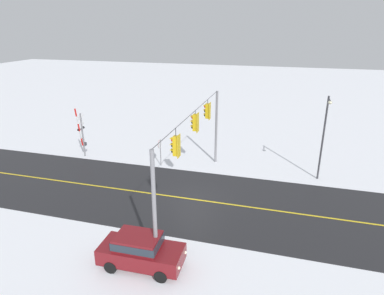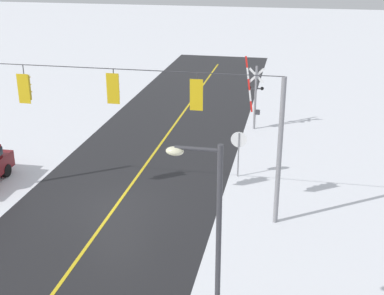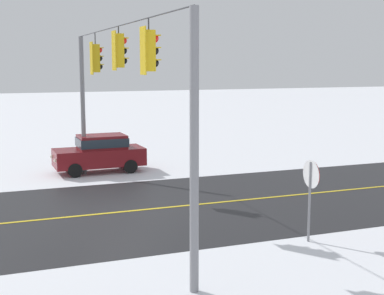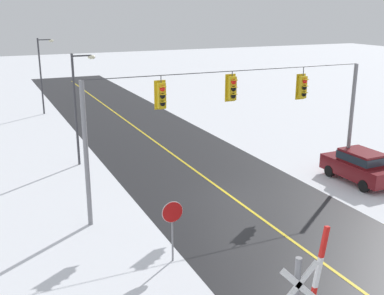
# 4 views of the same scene
# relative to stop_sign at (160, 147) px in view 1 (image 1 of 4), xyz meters

# --- Properties ---
(ground_plane) EXTENTS (160.00, 160.00, 0.00)m
(ground_plane) POSITION_rel_stop_sign_xyz_m (4.92, 4.30, -1.71)
(ground_plane) COLOR white
(road_asphalt) EXTENTS (9.00, 80.00, 0.01)m
(road_asphalt) POSITION_rel_stop_sign_xyz_m (4.92, 10.30, -1.71)
(road_asphalt) COLOR black
(road_asphalt) RESTS_ON ground
(lane_centre_line) EXTENTS (0.14, 72.00, 0.01)m
(lane_centre_line) POSITION_rel_stop_sign_xyz_m (4.92, 10.30, -1.70)
(lane_centre_line) COLOR gold
(lane_centre_line) RESTS_ON ground
(signal_span) EXTENTS (14.20, 0.47, 6.22)m
(signal_span) POSITION_rel_stop_sign_xyz_m (4.90, 4.29, 2.55)
(signal_span) COLOR gray
(signal_span) RESTS_ON ground
(stop_sign) EXTENTS (0.80, 0.09, 2.35)m
(stop_sign) POSITION_rel_stop_sign_xyz_m (0.00, 0.00, 0.00)
(stop_sign) COLOR gray
(stop_sign) RESTS_ON ground
(railroad_crossing) EXTENTS (1.21, 0.31, 4.58)m
(railroad_crossing) POSITION_rel_stop_sign_xyz_m (-0.10, -7.42, 0.56)
(railroad_crossing) COLOR gray
(railroad_crossing) RESTS_ON ground
(parked_car_maroon) EXTENTS (1.89, 4.23, 1.74)m
(parked_car_maroon) POSITION_rel_stop_sign_xyz_m (12.10, 3.55, -0.76)
(parked_car_maroon) COLOR maroon
(parked_car_maroon) RESTS_ON ground
(streetlamp_near) EXTENTS (1.39, 0.28, 6.50)m
(streetlamp_near) POSITION_rel_stop_sign_xyz_m (-0.66, 12.66, 2.20)
(streetlamp_near) COLOR #38383D
(streetlamp_near) RESTS_ON ground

